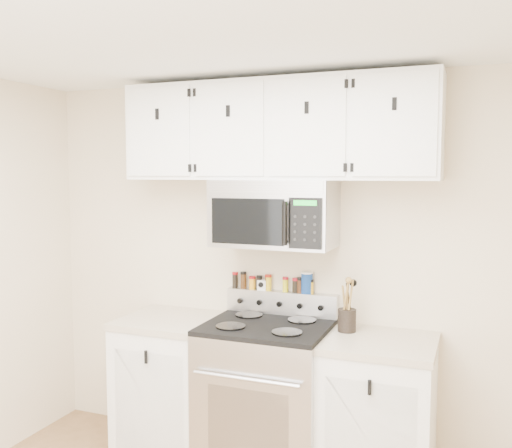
{
  "coord_description": "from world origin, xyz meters",
  "views": [
    {
      "loc": [
        1.2,
        -1.82,
        1.88
      ],
      "look_at": [
        -0.08,
        1.45,
        1.57
      ],
      "focal_mm": 40.0,
      "sensor_mm": 36.0,
      "label": 1
    }
  ],
  "objects_px": {
    "utensil_crock": "(347,318)",
    "salt_canister": "(307,283)",
    "range": "(267,396)",
    "microwave": "(274,213)"
  },
  "relations": [
    {
      "from": "utensil_crock",
      "to": "range",
      "type": "bearing_deg",
      "value": -165.96
    },
    {
      "from": "range",
      "to": "salt_canister",
      "type": "bearing_deg",
      "value": 58.63
    },
    {
      "from": "range",
      "to": "utensil_crock",
      "type": "height_order",
      "value": "utensil_crock"
    },
    {
      "from": "utensil_crock",
      "to": "salt_canister",
      "type": "xyz_separation_m",
      "value": [
        -0.3,
        0.16,
        0.17
      ]
    },
    {
      "from": "utensil_crock",
      "to": "salt_canister",
      "type": "relative_size",
      "value": 2.29
    },
    {
      "from": "microwave",
      "to": "utensil_crock",
      "type": "distance_m",
      "value": 0.79
    },
    {
      "from": "range",
      "to": "microwave",
      "type": "height_order",
      "value": "microwave"
    },
    {
      "from": "range",
      "to": "utensil_crock",
      "type": "distance_m",
      "value": 0.71
    },
    {
      "from": "salt_canister",
      "to": "range",
      "type": "bearing_deg",
      "value": -121.37
    },
    {
      "from": "range",
      "to": "salt_canister",
      "type": "height_order",
      "value": "salt_canister"
    }
  ]
}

